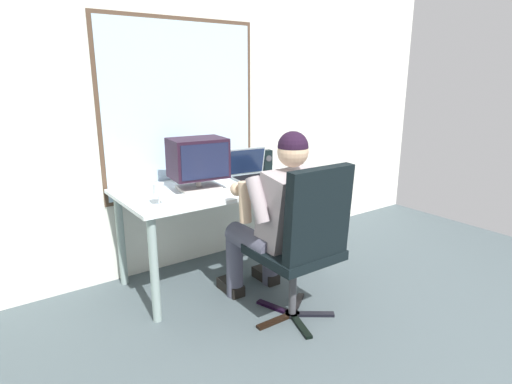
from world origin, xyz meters
The scene contains 8 objects.
wall_rear centered at (-0.01, 2.74, 1.39)m, with size 5.14×0.08×2.80m.
desk centered at (-0.17, 2.30, 0.64)m, with size 1.53×0.76×0.74m.
office_chair centered at (-0.12, 1.42, 0.59)m, with size 0.52×0.54×1.04m.
person_seated centered at (-0.12, 1.68, 0.64)m, with size 0.53×0.75×1.21m.
crt_monitor centered at (-0.37, 2.30, 0.96)m, with size 0.42×0.33×0.37m.
laptop centered at (0.14, 2.36, 0.80)m, with size 0.36×0.32×0.24m.
wine_glass centered at (-0.76, 2.09, 0.84)m, with size 0.07×0.07×0.14m.
desk_speaker centered at (0.38, 2.47, 0.83)m, with size 0.08×0.08×0.19m.
Camera 1 is at (-1.76, -0.35, 1.52)m, focal length 29.69 mm.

